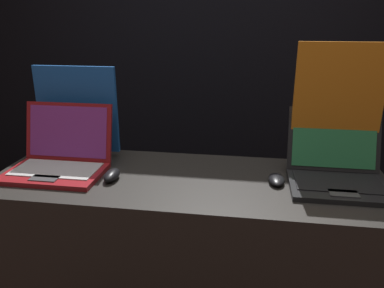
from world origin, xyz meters
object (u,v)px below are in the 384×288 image
(mouse_front, at_px, (112,175))
(mouse_back, at_px, (276,179))
(laptop_back, at_px, (337,167))
(laptop_front, at_px, (60,156))
(promo_stand_front, at_px, (77,114))
(promo_stand_back, at_px, (336,112))

(mouse_front, xyz_separation_m, mouse_back, (0.66, 0.07, -0.00))
(laptop_back, bearing_deg, laptop_front, -177.61)
(laptop_front, xyz_separation_m, promo_stand_front, (-0.00, 0.20, 0.14))
(mouse_front, relative_size, promo_stand_front, 0.27)
(mouse_front, distance_m, mouse_back, 0.66)
(laptop_front, bearing_deg, promo_stand_front, 90.00)
(mouse_front, height_order, mouse_back, mouse_front)
(promo_stand_front, xyz_separation_m, mouse_back, (0.91, -0.20, -0.19))
(laptop_front, distance_m, promo_stand_front, 0.24)
(mouse_front, height_order, laptop_back, laptop_back)
(mouse_front, bearing_deg, promo_stand_front, 133.50)
(mouse_front, height_order, promo_stand_front, promo_stand_front)
(promo_stand_back, bearing_deg, promo_stand_front, 178.52)
(mouse_front, height_order, promo_stand_back, promo_stand_back)
(mouse_front, relative_size, laptop_back, 0.31)
(laptop_back, xyz_separation_m, mouse_back, (-0.23, -0.04, -0.05))
(laptop_back, distance_m, mouse_back, 0.24)
(laptop_front, distance_m, laptop_back, 1.15)
(promo_stand_front, xyz_separation_m, laptop_back, (1.15, -0.15, -0.14))
(mouse_back, xyz_separation_m, promo_stand_back, (0.23, 0.17, 0.24))
(laptop_front, xyz_separation_m, laptop_back, (1.15, 0.05, 0.00))
(promo_stand_back, bearing_deg, mouse_front, -165.21)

